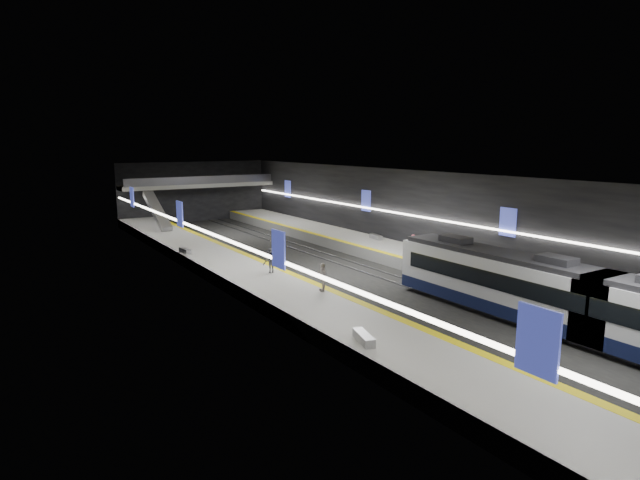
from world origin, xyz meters
TOP-DOWN VIEW (x-y plane):
  - ground at (0.00, 0.00)m, footprint 70.00×70.00m
  - ceiling at (0.00, 0.00)m, footprint 20.00×70.00m
  - wall_left at (-10.00, 0.00)m, footprint 0.04×70.00m
  - wall_right at (10.00, 0.00)m, footprint 0.04×70.00m
  - wall_back at (0.00, 35.00)m, footprint 20.00×0.04m
  - platform_left at (-7.50, 0.00)m, footprint 5.00×70.00m
  - tile_surface_left at (-7.50, 0.00)m, footprint 5.00×70.00m
  - tactile_strip_left at (-5.30, 0.00)m, footprint 0.60×70.00m
  - platform_right at (7.50, 0.00)m, footprint 5.00×70.00m
  - tile_surface_right at (7.50, 0.00)m, footprint 5.00×70.00m
  - tactile_strip_right at (5.30, 0.00)m, footprint 0.60×70.00m
  - rails at (-0.00, 0.00)m, footprint 6.52×70.00m
  - train at (2.50, -20.00)m, footprint 2.69×28.06m
  - ad_posters at (-0.00, 1.00)m, footprint 19.94×53.50m
  - cove_light_left at (-9.80, 0.00)m, footprint 0.25×68.60m
  - cove_light_right at (9.80, 0.00)m, footprint 0.25×68.60m
  - mezzanine_bridge at (0.00, 32.93)m, footprint 20.00×3.00m
  - escalator at (-7.50, 26.00)m, footprint 1.20×7.50m
  - bench_left_near at (-9.03, -15.01)m, footprint 1.02×1.93m
  - bench_left_far at (-9.50, 10.34)m, footprint 0.60×1.72m
  - bench_right_near at (9.50, -11.78)m, footprint 0.92×2.02m
  - bench_right_far at (8.83, 6.83)m, footprint 0.77×1.87m
  - passenger_right_a at (6.71, -0.98)m, footprint 0.45×0.67m
  - passenger_left_a at (-5.85, -6.31)m, footprint 0.76×1.17m
  - passenger_left_b at (-6.44, -0.15)m, footprint 1.31×0.93m

SIDE VIEW (x-z plane):
  - ground at x=0.00m, z-range 0.00..0.00m
  - rails at x=0.00m, z-range 0.00..0.12m
  - platform_left at x=-7.50m, z-range 0.00..1.00m
  - platform_right at x=7.50m, z-range 0.00..1.00m
  - tile_surface_left at x=-7.50m, z-range 1.00..1.02m
  - tile_surface_right at x=7.50m, z-range 1.00..1.02m
  - tactile_strip_left at x=-5.30m, z-range 1.01..1.03m
  - tactile_strip_right at x=5.30m, z-range 1.01..1.03m
  - bench_left_far at x=-9.50m, z-range 1.00..1.41m
  - bench_right_far at x=8.83m, z-range 1.00..1.44m
  - bench_left_near at x=-9.03m, z-range 1.00..1.46m
  - bench_right_near at x=9.50m, z-range 1.00..1.48m
  - passenger_right_a at x=6.71m, z-range 1.00..2.79m
  - passenger_left_b at x=-6.44m, z-range 1.00..2.84m
  - passenger_left_a at x=-5.85m, z-range 1.00..2.85m
  - train at x=2.50m, z-range 0.40..4.00m
  - escalator at x=-7.50m, z-range 0.94..4.86m
  - cove_light_left at x=-9.80m, z-range 3.74..3.86m
  - cove_light_right at x=9.80m, z-range 3.74..3.86m
  - wall_left at x=-10.00m, z-range 0.00..8.00m
  - wall_right at x=10.00m, z-range 0.00..8.00m
  - wall_back at x=0.00m, z-range 0.00..8.00m
  - ad_posters at x=0.00m, z-range 3.40..5.60m
  - mezzanine_bridge at x=0.00m, z-range 4.29..5.79m
  - ceiling at x=0.00m, z-range 7.98..8.02m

